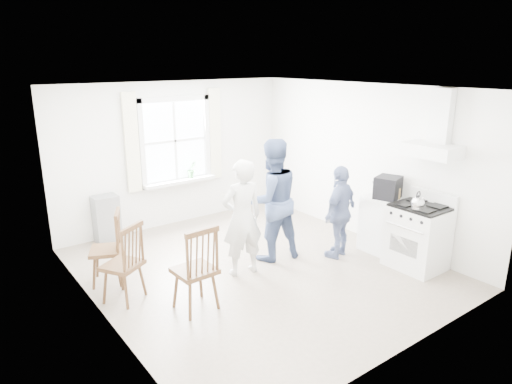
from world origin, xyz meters
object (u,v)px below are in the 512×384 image
Objects in this scene: stereo_stack at (388,187)px; person_mid at (272,200)px; windsor_chair_a at (129,255)px; windsor_chair_c at (113,239)px; windsor_chair_b at (200,261)px; person_right at (340,212)px; gas_stove at (418,236)px; low_cabinet at (382,224)px; person_left at (242,218)px.

stereo_stack is 1.81m from person_mid.
windsor_chair_c is at bearing 86.40° from windsor_chair_a.
person_right is (2.55, 0.16, 0.05)m from windsor_chair_b.
gas_stove is 1.24× the size of low_cabinet.
person_right is (-0.70, 0.25, 0.27)m from low_cabinet.
person_mid is at bearing -156.81° from person_left.
windsor_chair_a is 3.18m from person_right.
person_right reaches higher than windsor_chair_c.
person_left is 1.60m from person_right.
person_mid is 1.07m from person_right.
person_left is at bearing 25.21° from person_mid.
person_left is (1.58, -0.19, 0.20)m from windsor_chair_a.
person_mid reaches higher than person_right.
person_mid reaches higher than windsor_chair_c.
gas_stove is 1.07× the size of windsor_chair_a.
stereo_stack is 4.10m from windsor_chair_c.
windsor_chair_a is at bearing 157.53° from gas_stove.
stereo_stack is 3.94m from windsor_chair_a.
person_right is at bearing 173.53° from person_left.
person_left reaches higher than low_cabinet.
windsor_chair_c is 0.71× the size of person_right.
person_right reaches higher than gas_stove.
person_mid reaches higher than windsor_chair_a.
person_right is at bearing 156.62° from person_mid.
windsor_chair_b is 0.77× the size of person_right.
gas_stove is 1.09× the size of windsor_chair_c.
low_cabinet is 0.62× the size of person_right.
gas_stove is 1.01× the size of windsor_chair_b.
person_left reaches higher than windsor_chair_b.
windsor_chair_a is (-3.81, 0.92, -0.43)m from stereo_stack.
windsor_chair_a is at bearing 167.44° from low_cabinet.
windsor_chair_a is 1.02× the size of windsor_chair_c.
person_right is at bearing -22.02° from windsor_chair_c.
gas_stove is at bearing -30.65° from windsor_chair_c.
person_right is (-0.63, 0.95, 0.24)m from gas_stove.
person_mid is at bearing 134.38° from gas_stove.
windsor_chair_c is 3.32m from person_right.
windsor_chair_b is at bearing -52.91° from windsor_chair_a.
person_left is at bearing -28.57° from windsor_chair_c.
low_cabinet is 0.62m from stereo_stack.
person_mid reaches higher than windsor_chair_b.
windsor_chair_b is 1.50m from windsor_chair_c.
person_left is at bearing 29.16° from windsor_chair_b.
windsor_chair_a is 2.27m from person_mid.
gas_stove is 1.17m from person_right.
gas_stove is at bearing -95.68° from low_cabinet.
stereo_stack is 0.32× the size of person_right.
windsor_chair_a is (-3.82, 0.85, 0.19)m from low_cabinet.
low_cabinet is 1.85m from person_mid.
windsor_chair_b is at bearing 177.07° from stereo_stack.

